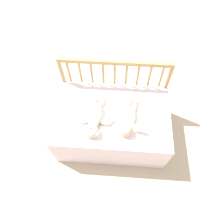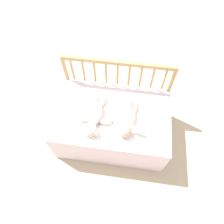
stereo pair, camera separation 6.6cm
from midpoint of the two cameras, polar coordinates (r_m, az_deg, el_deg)
ground_plane at (r=2.20m, az=-0.85°, el=-6.35°), size 12.00×12.00×0.00m
crib_mattress at (r=2.01m, az=-0.92°, el=-3.77°), size 1.07×0.68×0.42m
crib_rail at (r=1.97m, az=-0.21°, el=9.84°), size 1.07×0.04×0.73m
blanket at (r=1.80m, az=-1.07°, el=-1.85°), size 0.82×0.52×0.01m
teddy_bear at (r=1.76m, az=-6.05°, el=-1.56°), size 0.32×0.45×0.11m
baby at (r=1.74m, az=3.63°, el=-2.42°), size 0.31×0.40×0.11m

